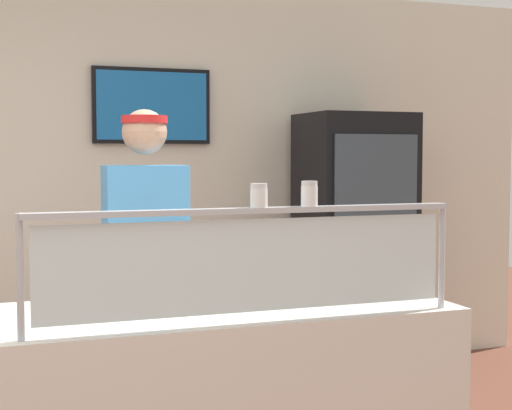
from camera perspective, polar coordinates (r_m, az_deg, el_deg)
shop_rear_unit at (r=5.13m, az=-9.81°, el=1.58°), size 6.17×0.13×2.70m
sneeze_guard at (r=2.69m, az=-0.32°, el=-3.34°), size 1.60×0.06×0.41m
pizza_tray at (r=3.09m, az=-5.16°, el=-7.08°), size 0.44×0.44×0.04m
pizza_server at (r=3.07m, az=-4.59°, el=-6.71°), size 0.10×0.29×0.01m
parmesan_shaker at (r=2.68m, az=0.22°, el=0.60°), size 0.06×0.06×0.09m
pepper_flake_shaker at (r=2.76m, az=4.03°, el=0.73°), size 0.06×0.06×0.09m
worker_figure at (r=3.61m, az=-8.19°, el=-4.89°), size 0.41×0.50×1.76m
drink_fridge at (r=5.22m, az=7.39°, el=-3.23°), size 0.69×0.61×1.83m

